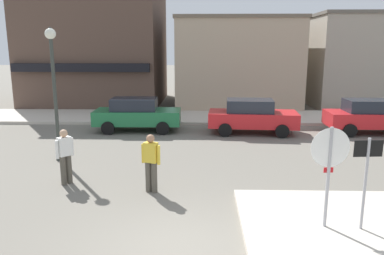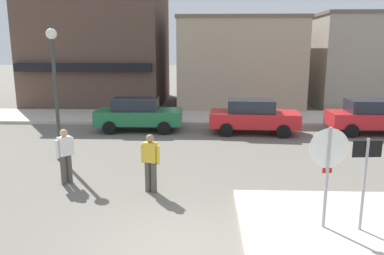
{
  "view_description": "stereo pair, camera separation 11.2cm",
  "coord_description": "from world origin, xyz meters",
  "px_view_note": "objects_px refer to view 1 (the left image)",
  "views": [
    {
      "loc": [
        0.33,
        -6.53,
        3.85
      ],
      "look_at": [
        0.03,
        4.5,
        1.5
      ],
      "focal_mm": 35.0,
      "sensor_mm": 36.0,
      "label": 1
    },
    {
      "loc": [
        0.45,
        -6.53,
        3.85
      ],
      "look_at": [
        0.03,
        4.5,
        1.5
      ],
      "focal_mm": 35.0,
      "sensor_mm": 36.0,
      "label": 2
    }
  ],
  "objects_px": {
    "stop_sign": "(329,164)",
    "pedestrian_crossing_near": "(65,155)",
    "one_way_sign": "(366,175)",
    "parked_car_nearest": "(137,114)",
    "parked_car_second": "(252,116)",
    "lamp_post": "(53,75)",
    "parked_car_third": "(371,116)",
    "pedestrian_crossing_far": "(151,161)"
  },
  "relations": [
    {
      "from": "lamp_post",
      "to": "parked_car_third",
      "type": "height_order",
      "value": "lamp_post"
    },
    {
      "from": "parked_car_nearest",
      "to": "parked_car_third",
      "type": "distance_m",
      "value": 10.8
    },
    {
      "from": "stop_sign",
      "to": "pedestrian_crossing_near",
      "type": "relative_size",
      "value": 1.43
    },
    {
      "from": "parked_car_second",
      "to": "parked_car_nearest",
      "type": "bearing_deg",
      "value": 176.03
    },
    {
      "from": "parked_car_second",
      "to": "pedestrian_crossing_near",
      "type": "relative_size",
      "value": 2.56
    },
    {
      "from": "parked_car_second",
      "to": "parked_car_third",
      "type": "distance_m",
      "value": 5.44
    },
    {
      "from": "lamp_post",
      "to": "pedestrian_crossing_far",
      "type": "height_order",
      "value": "lamp_post"
    },
    {
      "from": "stop_sign",
      "to": "parked_car_third",
      "type": "height_order",
      "value": "stop_sign"
    },
    {
      "from": "one_way_sign",
      "to": "parked_car_third",
      "type": "xyz_separation_m",
      "value": [
        4.38,
        9.71,
        -0.52
      ]
    },
    {
      "from": "one_way_sign",
      "to": "lamp_post",
      "type": "bearing_deg",
      "value": 148.18
    },
    {
      "from": "stop_sign",
      "to": "parked_car_second",
      "type": "xyz_separation_m",
      "value": [
        -0.33,
        9.51,
        -0.71
      ]
    },
    {
      "from": "parked_car_second",
      "to": "pedestrian_crossing_far",
      "type": "relative_size",
      "value": 2.56
    },
    {
      "from": "parked_car_nearest",
      "to": "pedestrian_crossing_far",
      "type": "relative_size",
      "value": 2.5
    },
    {
      "from": "one_way_sign",
      "to": "parked_car_nearest",
      "type": "relative_size",
      "value": 0.52
    },
    {
      "from": "stop_sign",
      "to": "parked_car_second",
      "type": "bearing_deg",
      "value": 91.98
    },
    {
      "from": "stop_sign",
      "to": "pedestrian_crossing_far",
      "type": "distance_m",
      "value": 4.58
    },
    {
      "from": "stop_sign",
      "to": "parked_car_nearest",
      "type": "height_order",
      "value": "stop_sign"
    },
    {
      "from": "parked_car_nearest",
      "to": "parked_car_second",
      "type": "relative_size",
      "value": 0.98
    },
    {
      "from": "lamp_post",
      "to": "parked_car_nearest",
      "type": "height_order",
      "value": "lamp_post"
    },
    {
      "from": "parked_car_nearest",
      "to": "parked_car_second",
      "type": "xyz_separation_m",
      "value": [
        5.36,
        -0.37,
        0.0
      ]
    },
    {
      "from": "parked_car_nearest",
      "to": "parked_car_second",
      "type": "height_order",
      "value": "same"
    },
    {
      "from": "stop_sign",
      "to": "lamp_post",
      "type": "relative_size",
      "value": 0.51
    },
    {
      "from": "parked_car_nearest",
      "to": "pedestrian_crossing_near",
      "type": "bearing_deg",
      "value": -96.57
    },
    {
      "from": "parked_car_nearest",
      "to": "parked_car_second",
      "type": "bearing_deg",
      "value": -3.97
    },
    {
      "from": "lamp_post",
      "to": "pedestrian_crossing_near",
      "type": "bearing_deg",
      "value": -64.91
    },
    {
      "from": "one_way_sign",
      "to": "pedestrian_crossing_near",
      "type": "xyz_separation_m",
      "value": [
        -7.23,
        2.83,
        -0.46
      ]
    },
    {
      "from": "parked_car_nearest",
      "to": "pedestrian_crossing_near",
      "type": "height_order",
      "value": "pedestrian_crossing_near"
    },
    {
      "from": "stop_sign",
      "to": "pedestrian_crossing_far",
      "type": "height_order",
      "value": "stop_sign"
    },
    {
      "from": "lamp_post",
      "to": "pedestrian_crossing_far",
      "type": "distance_m",
      "value": 5.08
    },
    {
      "from": "parked_car_second",
      "to": "one_way_sign",
      "type": "bearing_deg",
      "value": -83.75
    },
    {
      "from": "pedestrian_crossing_near",
      "to": "lamp_post",
      "type": "bearing_deg",
      "value": 115.09
    },
    {
      "from": "lamp_post",
      "to": "parked_car_nearest",
      "type": "distance_m",
      "value": 5.6
    },
    {
      "from": "parked_car_third",
      "to": "pedestrian_crossing_near",
      "type": "bearing_deg",
      "value": -149.36
    },
    {
      "from": "parked_car_second",
      "to": "pedestrian_crossing_near",
      "type": "height_order",
      "value": "pedestrian_crossing_near"
    },
    {
      "from": "pedestrian_crossing_near",
      "to": "pedestrian_crossing_far",
      "type": "relative_size",
      "value": 1.0
    },
    {
      "from": "parked_car_third",
      "to": "parked_car_second",
      "type": "bearing_deg",
      "value": -178.84
    },
    {
      "from": "parked_car_nearest",
      "to": "parked_car_third",
      "type": "xyz_separation_m",
      "value": [
        10.79,
        -0.26,
        0.0
      ]
    },
    {
      "from": "lamp_post",
      "to": "parked_car_second",
      "type": "height_order",
      "value": "lamp_post"
    },
    {
      "from": "stop_sign",
      "to": "lamp_post",
      "type": "bearing_deg",
      "value": 146.3
    },
    {
      "from": "parked_car_second",
      "to": "pedestrian_crossing_far",
      "type": "xyz_separation_m",
      "value": [
        -3.65,
        -7.32,
        0.06
      ]
    },
    {
      "from": "lamp_post",
      "to": "parked_car_third",
      "type": "xyz_separation_m",
      "value": [
        12.71,
        4.55,
        -2.15
      ]
    },
    {
      "from": "stop_sign",
      "to": "parked_car_nearest",
      "type": "distance_m",
      "value": 11.42
    }
  ]
}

